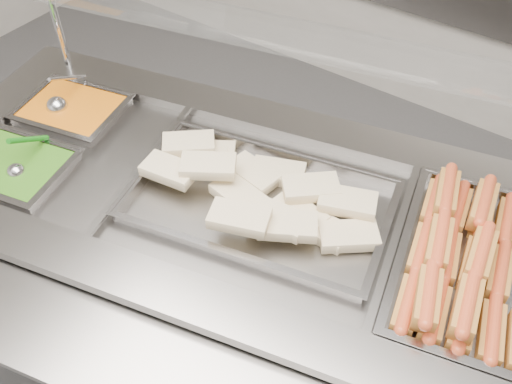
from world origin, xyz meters
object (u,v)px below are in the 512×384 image
Objects in this scene: steam_counter at (242,287)px; ladle at (58,105)px; serving_spoon at (19,166)px; pan_wraps at (259,205)px; sneeze_guard at (271,34)px; pan_hotdogs at (469,273)px.

ladle is at bearing -178.17° from steam_counter.
steam_counter is at bearing 26.32° from serving_spoon.
ladle is (-0.75, -0.02, 0.49)m from steam_counter.
ladle is (-0.81, -0.04, 0.04)m from pan_wraps.
sneeze_guard is 2.23× the size of pan_wraps.
pan_hotdogs is (0.65, 0.15, 0.44)m from steam_counter.
ladle is at bearing 116.64° from serving_spoon.
pan_hotdogs is at bearing -6.65° from sneeze_guard.
sneeze_guard reaches higher than serving_spoon.
pan_wraps is (0.06, 0.01, 0.45)m from steam_counter.
serving_spoon reaches higher than pan_wraps.
sneeze_guard reaches higher than pan_wraps.
sneeze_guard reaches higher than steam_counter.
serving_spoon is (-0.56, -0.53, -0.38)m from sneeze_guard.
serving_spoon is at bearing -160.48° from pan_hotdogs.
sneeze_guard reaches higher than pan_hotdogs.
sneeze_guard is at bearing 173.35° from pan_hotdogs.
pan_hotdogs is at bearing 12.63° from steam_counter.
pan_hotdogs and pan_wraps have the same top height.
pan_wraps is 0.74m from serving_spoon.
pan_wraps is 4.26× the size of serving_spoon.
steam_counter is 0.84m from serving_spoon.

